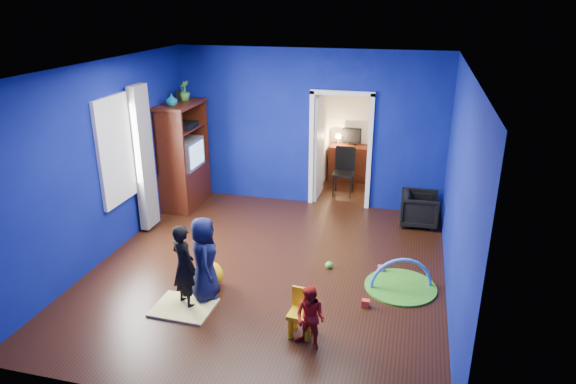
% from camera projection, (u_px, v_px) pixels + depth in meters
% --- Properties ---
extents(floor, '(5.00, 5.50, 0.01)m').
position_uv_depth(floor, '(268.00, 270.00, 7.49)').
color(floor, black).
rests_on(floor, ground).
extents(ceiling, '(5.00, 5.50, 0.01)m').
position_uv_depth(ceiling, '(265.00, 67.00, 6.46)').
color(ceiling, white).
rests_on(ceiling, wall_back).
extents(wall_back, '(5.00, 0.02, 2.90)m').
position_uv_depth(wall_back, '(309.00, 129.00, 9.47)').
color(wall_back, navy).
rests_on(wall_back, floor).
extents(wall_front, '(5.00, 0.02, 2.90)m').
position_uv_depth(wall_front, '(177.00, 275.00, 4.49)').
color(wall_front, navy).
rests_on(wall_front, floor).
extents(wall_left, '(0.02, 5.50, 2.90)m').
position_uv_depth(wall_left, '(104.00, 162.00, 7.55)').
color(wall_left, navy).
rests_on(wall_left, floor).
extents(wall_right, '(0.02, 5.50, 2.90)m').
position_uv_depth(wall_right, '(458.00, 192.00, 6.40)').
color(wall_right, navy).
rests_on(wall_right, floor).
extents(alcove, '(1.00, 1.75, 2.50)m').
position_uv_depth(alcove, '(347.00, 130.00, 10.19)').
color(alcove, silver).
rests_on(alcove, floor).
extents(armchair, '(0.66, 0.64, 0.58)m').
position_uv_depth(armchair, '(419.00, 209.00, 8.88)').
color(armchair, black).
rests_on(armchair, floor).
extents(child_black, '(0.49, 0.45, 1.13)m').
position_uv_depth(child_black, '(184.00, 266.00, 6.45)').
color(child_black, black).
rests_on(child_black, floor).
extents(child_navy, '(0.56, 0.66, 1.14)m').
position_uv_depth(child_navy, '(204.00, 259.00, 6.61)').
color(child_navy, black).
rests_on(child_navy, floor).
extents(toddler_red, '(0.45, 0.40, 0.76)m').
position_uv_depth(toddler_red, '(310.00, 318.00, 5.72)').
color(toddler_red, red).
rests_on(toddler_red, floor).
extents(vase, '(0.25, 0.25, 0.21)m').
position_uv_depth(vase, '(172.00, 100.00, 8.85)').
color(vase, '#0D6368').
rests_on(vase, tv_armoire).
extents(potted_plant, '(0.26, 0.26, 0.36)m').
position_uv_depth(potted_plant, '(184.00, 91.00, 9.30)').
color(potted_plant, '#3F9134').
rests_on(potted_plant, tv_armoire).
extents(tv_armoire, '(0.58, 1.14, 1.96)m').
position_uv_depth(tv_armoire, '(184.00, 155.00, 9.51)').
color(tv_armoire, '#3B0E09').
rests_on(tv_armoire, floor).
extents(crt_tv, '(0.46, 0.70, 0.54)m').
position_uv_depth(crt_tv, '(185.00, 153.00, 9.49)').
color(crt_tv, silver).
rests_on(crt_tv, tv_armoire).
extents(yellow_blanket, '(0.77, 0.62, 0.03)m').
position_uv_depth(yellow_blanket, '(184.00, 307.00, 6.56)').
color(yellow_blanket, '#F2E07A').
rests_on(yellow_blanket, floor).
extents(hopper_ball, '(0.37, 0.37, 0.37)m').
position_uv_depth(hopper_ball, '(210.00, 275.00, 6.99)').
color(hopper_ball, yellow).
rests_on(hopper_ball, floor).
extents(kid_chair, '(0.31, 0.31, 0.50)m').
position_uv_depth(kid_chair, '(301.00, 316.00, 5.98)').
color(kid_chair, yellow).
rests_on(kid_chair, floor).
extents(play_mat, '(0.98, 0.98, 0.03)m').
position_uv_depth(play_mat, '(400.00, 287.00, 7.03)').
color(play_mat, green).
rests_on(play_mat, floor).
extents(toy_arch, '(0.85, 0.31, 0.87)m').
position_uv_depth(toy_arch, '(400.00, 286.00, 7.02)').
color(toy_arch, '#3F8CD8').
rests_on(toy_arch, floor).
extents(window_left, '(0.03, 0.95, 1.55)m').
position_uv_depth(window_left, '(117.00, 149.00, 7.83)').
color(window_left, white).
rests_on(window_left, wall_left).
extents(curtain, '(0.14, 0.42, 2.40)m').
position_uv_depth(curtain, '(144.00, 158.00, 8.41)').
color(curtain, slate).
rests_on(curtain, floor).
extents(doorway, '(1.16, 0.10, 2.10)m').
position_uv_depth(doorway, '(340.00, 152.00, 9.47)').
color(doorway, white).
rests_on(doorway, floor).
extents(study_desk, '(0.88, 0.44, 0.75)m').
position_uv_depth(study_desk, '(350.00, 163.00, 11.08)').
color(study_desk, '#3D140A').
rests_on(study_desk, floor).
extents(desk_monitor, '(0.40, 0.05, 0.32)m').
position_uv_depth(desk_monitor, '(352.00, 135.00, 10.98)').
color(desk_monitor, black).
rests_on(desk_monitor, study_desk).
extents(desk_lamp, '(0.14, 0.14, 0.14)m').
position_uv_depth(desk_lamp, '(338.00, 136.00, 11.00)').
color(desk_lamp, '#FFD88C').
rests_on(desk_lamp, study_desk).
extents(folding_chair, '(0.40, 0.40, 0.92)m').
position_uv_depth(folding_chair, '(343.00, 173.00, 10.18)').
color(folding_chair, black).
rests_on(folding_chair, floor).
extents(book_shelf, '(0.88, 0.24, 0.04)m').
position_uv_depth(book_shelf, '(354.00, 85.00, 10.59)').
color(book_shelf, white).
rests_on(book_shelf, study_desk).
extents(toy_0, '(0.10, 0.08, 0.10)m').
position_uv_depth(toy_0, '(366.00, 303.00, 6.58)').
color(toy_0, red).
rests_on(toy_0, floor).
extents(toy_1, '(0.10, 0.08, 0.10)m').
position_uv_depth(toy_1, '(213.00, 294.00, 6.79)').
color(toy_1, orange).
rests_on(toy_1, floor).
extents(toy_2, '(0.11, 0.11, 0.11)m').
position_uv_depth(toy_2, '(329.00, 265.00, 7.52)').
color(toy_2, green).
rests_on(toy_2, floor).
extents(toy_3, '(0.10, 0.08, 0.10)m').
position_uv_depth(toy_3, '(381.00, 269.00, 7.41)').
color(toy_3, '#C0488B').
rests_on(toy_3, floor).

